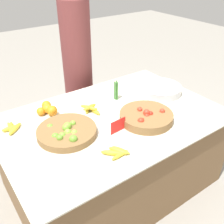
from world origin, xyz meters
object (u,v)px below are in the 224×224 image
at_px(tomato_basket, 146,117).
at_px(metal_bowl, 160,89).
at_px(price_sign, 118,126).
at_px(vendor_person, 78,71).
at_px(lime_bowl, 66,132).

relative_size(tomato_basket, metal_bowl, 1.06).
relative_size(tomato_basket, price_sign, 3.07).
bearing_deg(metal_bowl, price_sign, -158.70).
distance_m(price_sign, vendor_person, 1.09).
height_order(lime_bowl, vendor_person, vendor_person).
xyz_separation_m(tomato_basket, price_sign, (-0.26, 0.01, 0.01)).
bearing_deg(lime_bowl, tomato_basket, -17.71).
relative_size(lime_bowl, vendor_person, 0.26).
distance_m(tomato_basket, metal_bowl, 0.49).
distance_m(lime_bowl, vendor_person, 1.06).
distance_m(lime_bowl, tomato_basket, 0.61).
height_order(tomato_basket, vendor_person, vendor_person).
bearing_deg(lime_bowl, vendor_person, 56.42).
distance_m(lime_bowl, price_sign, 0.37).
height_order(metal_bowl, price_sign, price_sign).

